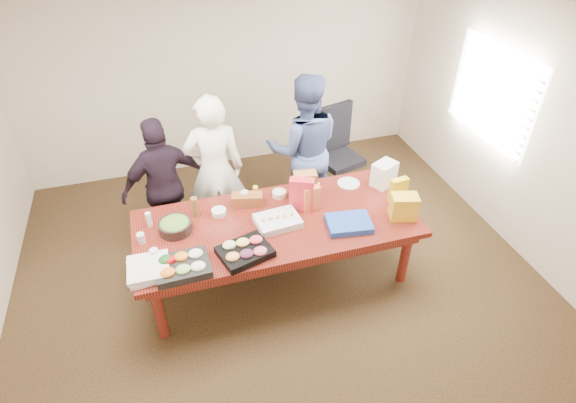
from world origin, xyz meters
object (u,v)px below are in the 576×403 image
object	(u,v)px
conference_table	(277,249)
person_right	(304,149)
sheet_cake	(278,221)
person_center	(215,170)
office_chair	(340,156)
salad_bowl	(175,227)

from	to	relation	value
conference_table	person_right	distance (m)	1.30
sheet_cake	person_center	bearing A→B (deg)	110.39
conference_table	person_center	bearing A→B (deg)	117.36
person_right	sheet_cake	bearing A→B (deg)	71.22
office_chair	sheet_cake	world-z (taller)	office_chair
conference_table	salad_bowl	world-z (taller)	salad_bowl
person_right	sheet_cake	distance (m)	1.22
person_center	salad_bowl	distance (m)	0.91
person_center	salad_bowl	xyz separation A→B (m)	(-0.52, -0.74, -0.09)
sheet_cake	office_chair	bearing A→B (deg)	41.49
office_chair	salad_bowl	distance (m)	2.45
person_center	person_right	xyz separation A→B (m)	(1.07, 0.12, 0.02)
person_right	office_chair	bearing A→B (deg)	-144.54
person_right	sheet_cake	world-z (taller)	person_right
conference_table	sheet_cake	xyz separation A→B (m)	(-0.00, -0.04, 0.41)
person_right	salad_bowl	bearing A→B (deg)	40.11
conference_table	office_chair	size ratio (longest dim) A/B	2.45
person_right	sheet_cake	size ratio (longest dim) A/B	4.32
person_center	person_right	size ratio (longest dim) A/B	0.97
office_chair	person_right	world-z (taller)	person_right
conference_table	person_right	bearing A→B (deg)	58.49
sheet_cake	salad_bowl	bearing A→B (deg)	163.39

